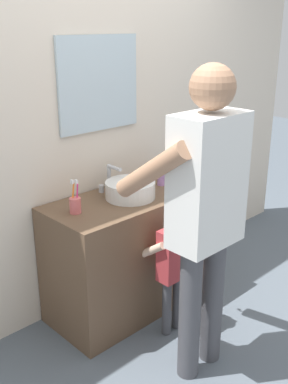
{
  "coord_description": "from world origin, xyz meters",
  "views": [
    {
      "loc": [
        -1.89,
        -1.82,
        1.91
      ],
      "look_at": [
        0.0,
        0.15,
        0.9
      ],
      "focal_mm": 43.17,
      "sensor_mm": 36.0,
      "label": 1
    }
  ],
  "objects_px": {
    "soap_bottle": "(162,176)",
    "adult_parent": "(204,200)",
    "child_toddler": "(172,261)",
    "toothbrush_cup": "(75,204)"
  },
  "relations": [
    {
      "from": "child_toddler",
      "to": "adult_parent",
      "type": "bearing_deg",
      "value": -110.69
    },
    {
      "from": "toothbrush_cup",
      "to": "soap_bottle",
      "type": "bearing_deg",
      "value": -0.38
    },
    {
      "from": "soap_bottle",
      "to": "adult_parent",
      "type": "bearing_deg",
      "value": -121.36
    },
    {
      "from": "toothbrush_cup",
      "to": "soap_bottle",
      "type": "xyz_separation_m",
      "value": [
        0.74,
        -0.0,
        0.01
      ]
    },
    {
      "from": "toothbrush_cup",
      "to": "adult_parent",
      "type": "distance_m",
      "value": 0.82
    },
    {
      "from": "toothbrush_cup",
      "to": "adult_parent",
      "type": "relative_size",
      "value": 0.12
    },
    {
      "from": "adult_parent",
      "to": "toothbrush_cup",
      "type": "bearing_deg",
      "value": 110.82
    },
    {
      "from": "soap_bottle",
      "to": "adult_parent",
      "type": "relative_size",
      "value": 0.1
    },
    {
      "from": "adult_parent",
      "to": "soap_bottle",
      "type": "bearing_deg",
      "value": 58.64
    },
    {
      "from": "soap_bottle",
      "to": "adult_parent",
      "type": "xyz_separation_m",
      "value": [
        -0.45,
        -0.75,
        0.15
      ]
    }
  ]
}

